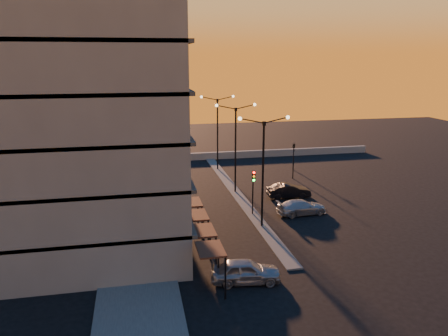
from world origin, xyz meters
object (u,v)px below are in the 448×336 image
streetlamp_mid (236,141)px  car_wagon (302,207)px  traffic_light_main (253,185)px  car_hatchback (246,271)px  car_sedan (289,191)px

streetlamp_mid → car_wagon: streetlamp_mid is taller
traffic_light_main → car_hatchback: (-3.70, -11.73, -2.12)m
car_hatchback → car_sedan: (8.70, 16.07, -0.04)m
traffic_light_main → car_sedan: (5.00, 4.34, -2.15)m
streetlamp_mid → car_wagon: 10.19m
traffic_light_main → streetlamp_mid: bearing=90.0°
streetlamp_mid → car_sedan: bearing=-29.2°
streetlamp_mid → car_hatchback: (-3.70, -18.86, -4.82)m
car_sedan → car_wagon: (-0.50, -4.91, -0.05)m
car_wagon → streetlamp_mid: bearing=25.1°
streetlamp_mid → car_wagon: size_ratio=2.03×
streetlamp_mid → car_wagon: (4.50, -7.70, -4.91)m
streetlamp_mid → traffic_light_main: size_ratio=2.24×
car_hatchback → streetlamp_mid: bearing=-3.6°
car_hatchback → car_wagon: car_hatchback is taller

